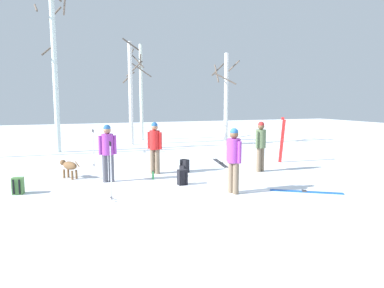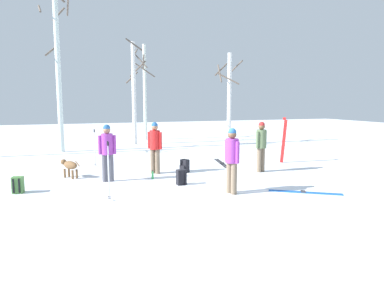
{
  "view_description": "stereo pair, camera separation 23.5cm",
  "coord_description": "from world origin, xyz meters",
  "views": [
    {
      "loc": [
        -3.19,
        -8.25,
        2.39
      ],
      "look_at": [
        0.66,
        2.13,
        1.0
      ],
      "focal_mm": 31.86,
      "sensor_mm": 36.0,
      "label": 1
    },
    {
      "loc": [
        -2.97,
        -8.33,
        2.39
      ],
      "look_at": [
        0.66,
        2.13,
        1.0
      ],
      "focal_mm": 31.86,
      "sensor_mm": 36.0,
      "label": 2
    }
  ],
  "objects": [
    {
      "name": "ground_plane",
      "position": [
        0.0,
        0.0,
        0.0
      ],
      "size": [
        60.0,
        60.0,
        0.0
      ],
      "primitive_type": "plane",
      "color": "white"
    },
    {
      "name": "person_0",
      "position": [
        -0.48,
        2.61,
        0.98
      ],
      "size": [
        0.41,
        0.38,
        1.72
      ],
      "color": "#72604C",
      "rests_on": "ground_plane"
    },
    {
      "name": "person_1",
      "position": [
        2.99,
        1.7,
        0.98
      ],
      "size": [
        0.49,
        0.34,
        1.72
      ],
      "color": "#72604C",
      "rests_on": "ground_plane"
    },
    {
      "name": "person_2",
      "position": [
        -2.07,
        1.96,
        0.98
      ],
      "size": [
        0.52,
        0.34,
        1.72
      ],
      "color": "#4C4C56",
      "rests_on": "ground_plane"
    },
    {
      "name": "person_3",
      "position": [
        0.84,
        -0.48,
        0.98
      ],
      "size": [
        0.34,
        0.5,
        1.72
      ],
      "color": "#72604C",
      "rests_on": "ground_plane"
    },
    {
      "name": "dog",
      "position": [
        -3.17,
        2.85,
        0.39
      ],
      "size": [
        0.58,
        0.74,
        0.57
      ],
      "color": "brown",
      "rests_on": "ground_plane"
    },
    {
      "name": "ski_pair_planted_0",
      "position": [
        4.7,
        2.92,
        0.88
      ],
      "size": [
        0.14,
        0.24,
        1.78
      ],
      "color": "red",
      "rests_on": "ground_plane"
    },
    {
      "name": "ski_pair_lying_0",
      "position": [
        2.7,
        -1.05,
        0.01
      ],
      "size": [
        1.67,
        1.14,
        0.05
      ],
      "color": "blue",
      "rests_on": "ground_plane"
    },
    {
      "name": "ski_pair_lying_1",
      "position": [
        2.37,
        3.6,
        0.01
      ],
      "size": [
        0.52,
        1.92,
        0.05
      ],
      "color": "black",
      "rests_on": "ground_plane"
    },
    {
      "name": "ski_poles_0",
      "position": [
        -2.23,
        -0.07,
        0.77
      ],
      "size": [
        0.07,
        0.24,
        1.44
      ],
      "color": "#B2B2BC",
      "rests_on": "ground_plane"
    },
    {
      "name": "ski_poles_1",
      "position": [
        -2.29,
        4.52,
        0.74
      ],
      "size": [
        0.07,
        0.27,
        1.38
      ],
      "color": "#B2B2BC",
      "rests_on": "ground_plane"
    },
    {
      "name": "backpack_0",
      "position": [
        0.5,
        2.45,
        0.21
      ],
      "size": [
        0.34,
        0.33,
        0.44
      ],
      "color": "black",
      "rests_on": "ground_plane"
    },
    {
      "name": "backpack_1",
      "position": [
        -0.12,
        0.85,
        0.21
      ],
      "size": [
        0.28,
        0.3,
        0.44
      ],
      "color": "black",
      "rests_on": "ground_plane"
    },
    {
      "name": "backpack_2",
      "position": [
        -4.43,
        1.39,
        0.21
      ],
      "size": [
        0.29,
        0.32,
        0.44
      ],
      "color": "#4C7F3F",
      "rests_on": "ground_plane"
    },
    {
      "name": "water_bottle_0",
      "position": [
        -0.74,
        1.82,
        0.13
      ],
      "size": [
        0.06,
        0.06,
        0.27
      ],
      "color": "green",
      "rests_on": "ground_plane"
    },
    {
      "name": "birch_tree_1",
      "position": [
        -3.58,
        8.87,
        4.1
      ],
      "size": [
        1.39,
        1.35,
        7.83
      ],
      "color": "silver",
      "rests_on": "ground_plane"
    },
    {
      "name": "birch_tree_2",
      "position": [
        0.22,
        10.58,
        2.94
      ],
      "size": [
        1.2,
        1.39,
        5.69
      ],
      "color": "silver",
      "rests_on": "ground_plane"
    },
    {
      "name": "birch_tree_3",
      "position": [
        1.19,
        12.58,
        3.05
      ],
      "size": [
        1.22,
        1.4,
        5.81
      ],
      "color": "silver",
      "rests_on": "ground_plane"
    },
    {
      "name": "birch_tree_4",
      "position": [
        5.2,
        9.01,
        2.68
      ],
      "size": [
        1.48,
        1.69,
        5.02
      ],
      "color": "white",
      "rests_on": "ground_plane"
    }
  ]
}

